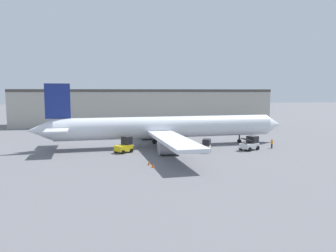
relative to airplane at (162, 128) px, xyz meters
The scene contains 9 objects.
ground_plane 3.34m from the airplane, ahead, with size 400.00×400.00×0.00m, color slate.
terminal_building 39.35m from the airplane, 88.06° to the left, with size 71.14×14.25×10.02m.
airplane is the anchor object (origin of this frame).
ground_crew_worker 18.57m from the airplane, 17.35° to the right, with size 0.35×0.35×1.60m.
baggage_tug 8.54m from the airplane, 144.53° to the right, with size 3.03×2.97×2.47m.
belt_loader_truck 14.92m from the airplane, 24.88° to the right, with size 3.47×3.13×2.22m.
pushback_tug 8.83m from the airplane, 50.18° to the right, with size 3.15×2.94×2.06m.
safety_cone_near 16.41m from the airplane, 103.71° to the right, with size 0.36×0.36×0.55m.
safety_cone_far 15.05m from the airplane, 106.17° to the right, with size 0.36×0.36×0.55m.
Camera 1 is at (-10.18, -55.40, 9.45)m, focal length 35.00 mm.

